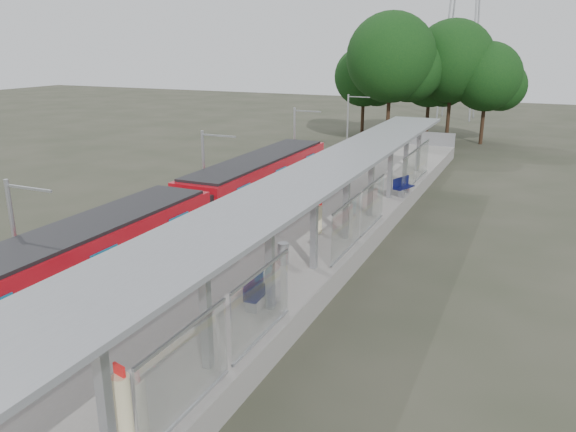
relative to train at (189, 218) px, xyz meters
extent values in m
cube|color=#59544C|center=(0.00, 5.15, -1.93)|extent=(3.00, 70.00, 0.24)
cube|color=gray|center=(4.50, 5.15, -1.55)|extent=(6.00, 50.00, 1.00)
cube|color=gold|center=(1.95, 5.15, -1.04)|extent=(0.60, 50.00, 0.02)
cube|color=#9EA0A5|center=(4.50, 30.10, -0.45)|extent=(6.00, 0.10, 1.20)
cube|color=black|center=(0.00, -7.02, -1.40)|extent=(2.50, 13.50, 0.70)
cube|color=#B40C17|center=(0.00, -7.02, 0.20)|extent=(2.65, 13.50, 2.50)
cube|color=black|center=(0.00, -7.02, 0.25)|extent=(2.72, 12.96, 1.20)
cube|color=black|center=(0.00, -7.02, 1.50)|extent=(2.40, 12.82, 0.15)
cube|color=#0D608A|center=(1.36, -7.02, 0.05)|extent=(0.04, 1.30, 2.00)
cube|color=black|center=(0.00, 7.08, -1.40)|extent=(2.50, 13.50, 0.70)
cube|color=#B40C17|center=(0.00, 7.08, 0.20)|extent=(2.65, 13.50, 2.50)
cube|color=black|center=(0.00, 7.08, 0.25)|extent=(2.72, 12.96, 1.20)
cube|color=black|center=(0.00, 7.08, 1.50)|extent=(2.40, 12.82, 0.15)
cube|color=#0D608A|center=(1.36, 7.08, 0.05)|extent=(0.04, 1.30, 2.00)
cylinder|color=black|center=(0.00, 2.36, -1.70)|extent=(2.20, 0.70, 0.70)
cube|color=black|center=(0.00, 0.03, -0.05)|extent=(2.30, 0.80, 2.40)
cube|color=#9EA0A5|center=(6.50, -12.85, 0.70)|extent=(0.25, 0.25, 3.50)
cube|color=#9EA0A5|center=(6.50, -8.85, 0.70)|extent=(0.25, 0.25, 3.50)
cube|color=#9EA0A5|center=(6.50, -4.85, 0.70)|extent=(0.25, 0.25, 3.50)
cube|color=#9EA0A5|center=(6.50, -0.85, 0.70)|extent=(0.25, 0.25, 3.50)
cube|color=#9EA0A5|center=(6.50, 3.15, 0.70)|extent=(0.25, 0.25, 3.50)
cube|color=#9EA0A5|center=(6.50, 7.15, 0.70)|extent=(0.25, 0.25, 3.50)
cube|color=#9EA0A5|center=(6.50, 11.15, 0.70)|extent=(0.25, 0.25, 3.50)
cube|color=#9EA0A5|center=(6.50, 15.15, 0.70)|extent=(0.25, 0.25, 3.50)
cube|color=#9EA0A5|center=(6.50, 19.15, 0.70)|extent=(0.25, 0.25, 3.50)
cube|color=gray|center=(6.10, 1.15, 2.53)|extent=(3.20, 38.00, 0.16)
cylinder|color=#9EA0A5|center=(4.55, 1.15, 2.45)|extent=(0.24, 38.00, 0.24)
cube|color=silver|center=(7.20, -10.85, 0.15)|extent=(0.05, 3.70, 2.20)
cube|color=silver|center=(7.20, -6.85, 0.15)|extent=(0.05, 3.70, 2.20)
cube|color=silver|center=(7.20, 1.15, 0.15)|extent=(0.05, 3.70, 2.20)
cube|color=silver|center=(7.20, 5.15, 0.15)|extent=(0.05, 3.70, 2.20)
cube|color=silver|center=(7.20, 13.15, 0.15)|extent=(0.05, 3.70, 2.20)
cube|color=silver|center=(7.20, 17.15, 0.15)|extent=(0.05, 3.70, 2.20)
cylinder|color=#382316|center=(-3.87, 39.62, 0.06)|extent=(0.36, 0.36, 4.21)
sphere|color=#183F12|center=(-3.87, 39.62, 4.27)|extent=(6.41, 6.41, 6.41)
cylinder|color=#382316|center=(0.34, 34.30, 0.77)|extent=(0.36, 0.36, 5.64)
sphere|color=#183F12|center=(0.34, 34.30, 6.41)|extent=(8.58, 8.58, 8.58)
cylinder|color=#382316|center=(3.07, 40.28, 0.17)|extent=(0.36, 0.36, 4.44)
sphere|color=#183F12|center=(3.07, 40.28, 4.60)|extent=(6.74, 6.74, 6.74)
cylinder|color=#382316|center=(5.45, 38.78, 0.64)|extent=(0.36, 0.36, 5.38)
sphere|color=#183F12|center=(5.45, 38.78, 6.01)|extent=(8.17, 8.17, 8.17)
cylinder|color=#382316|center=(8.83, 38.83, 0.16)|extent=(0.36, 0.36, 4.43)
sphere|color=#183F12|center=(8.83, 38.83, 4.59)|extent=(6.73, 6.73, 6.73)
cylinder|color=#9EA0A5|center=(-1.80, -7.85, 0.65)|extent=(0.16, 0.16, 5.40)
cube|color=#9EA0A5|center=(-0.80, -7.85, 3.15)|extent=(2.00, 0.08, 0.08)
cylinder|color=#9EA0A5|center=(-1.80, 4.15, 0.65)|extent=(0.16, 0.16, 5.40)
cube|color=#9EA0A5|center=(-0.80, 4.15, 3.15)|extent=(2.00, 0.08, 0.08)
cylinder|color=#9EA0A5|center=(-1.80, 16.15, 0.65)|extent=(0.16, 0.16, 5.40)
cube|color=#9EA0A5|center=(-0.80, 16.15, 3.15)|extent=(2.00, 0.08, 0.08)
cylinder|color=#9EA0A5|center=(-1.80, 28.15, 0.65)|extent=(0.16, 0.16, 5.40)
cube|color=#9EA0A5|center=(-0.80, 28.15, 3.15)|extent=(2.00, 0.08, 0.08)
cube|color=#101450|center=(6.04, -4.80, -0.59)|extent=(0.52, 1.56, 0.06)
cube|color=#101450|center=(5.83, -4.80, -0.28)|extent=(0.12, 1.54, 0.56)
cube|color=#9EA0A5|center=(6.04, -5.42, -0.83)|extent=(0.41, 0.08, 0.45)
cube|color=#9EA0A5|center=(6.04, -4.19, -0.83)|extent=(0.41, 0.08, 0.45)
cube|color=#101450|center=(7.20, 11.99, -0.57)|extent=(1.00, 1.68, 0.06)
cube|color=#101450|center=(6.98, 11.99, -0.25)|extent=(0.61, 1.53, 0.59)
cube|color=#9EA0A5|center=(7.20, 11.34, -0.82)|extent=(0.43, 0.21, 0.47)
cube|color=#9EA0A5|center=(7.20, 12.63, -0.82)|extent=(0.43, 0.21, 0.47)
cylinder|color=beige|center=(6.32, -12.14, -0.25)|extent=(0.43, 0.43, 1.60)
cube|color=red|center=(6.32, -12.14, 0.71)|extent=(0.38, 0.15, 0.27)
cylinder|color=beige|center=(5.05, 3.38, -0.37)|extent=(0.36, 0.36, 1.36)
cube|color=red|center=(5.05, 3.38, 0.45)|extent=(0.31, 0.18, 0.23)
cylinder|color=#9EA0A5|center=(5.20, -0.98, -0.59)|extent=(0.57, 0.57, 0.92)
camera|label=1|loc=(14.25, -20.57, 7.67)|focal=35.00mm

